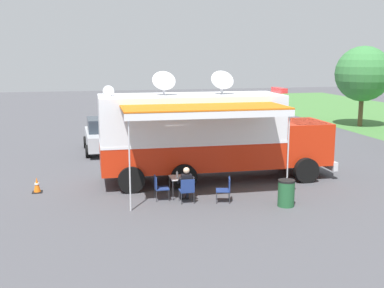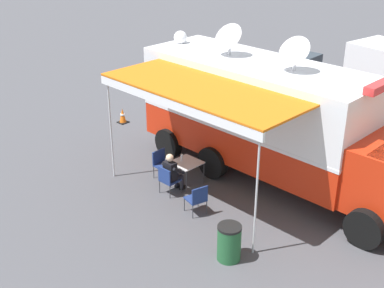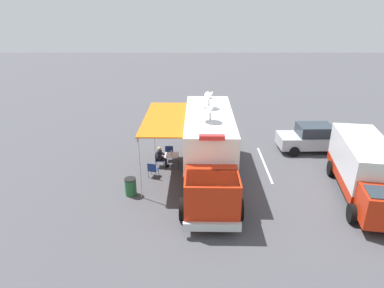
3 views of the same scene
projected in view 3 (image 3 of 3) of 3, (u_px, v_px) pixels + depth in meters
ground_plane at (208, 173)px, 19.25m from camera, size 100.00×100.00×0.00m
lot_stripe at (264, 164)px, 20.26m from camera, size 0.22×4.80×0.01m
command_truck at (209, 146)px, 17.80m from camera, size 4.97×9.54×4.53m
folding_table at (172, 156)px, 19.76m from camera, size 0.82×0.82×0.73m
water_bottle at (171, 152)px, 19.84m from camera, size 0.07×0.07×0.22m
folding_chair_at_table at (158, 158)px, 19.79m from camera, size 0.49×0.49×0.87m
folding_chair_beside_table at (169, 152)px, 20.60m from camera, size 0.49×0.49×0.87m
folding_chair_spare_by_truck at (153, 169)px, 18.55m from camera, size 0.59×0.59×0.87m
seated_responder at (161, 156)px, 19.73m from camera, size 0.67×0.56×1.25m
trash_bin at (131, 187)px, 16.86m from camera, size 0.57×0.57×0.91m
traffic_cone at (200, 131)px, 24.64m from camera, size 0.36×0.36×0.58m
support_truck at (365, 170)px, 16.51m from camera, size 3.23×7.05×2.70m
car_behind_truck at (312, 138)px, 21.81m from camera, size 4.24×2.09×1.76m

